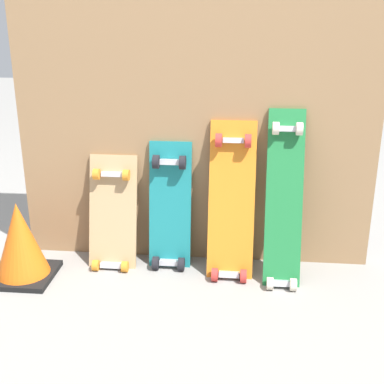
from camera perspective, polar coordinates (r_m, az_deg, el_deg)
ground_plane at (r=2.59m, az=0.15°, el=-7.50°), size 12.00×12.00×0.00m
plywood_wall_panel at (r=2.38m, az=0.34°, el=13.21°), size 1.65×0.04×1.83m
skateboard_natural at (r=2.52m, az=-8.54°, el=-2.95°), size 0.22×0.21×0.59m
skateboard_teal at (r=2.47m, az=-2.40°, el=-2.19°), size 0.20×0.17×0.65m
skateboard_orange at (r=2.39m, az=4.26°, el=-1.71°), size 0.21×0.25×0.76m
skateboard_green at (r=2.36m, az=9.87°, el=-1.53°), size 0.16×0.30×0.82m
traffic_cone at (r=2.50m, az=-18.01°, el=-5.13°), size 0.27×0.27×0.36m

